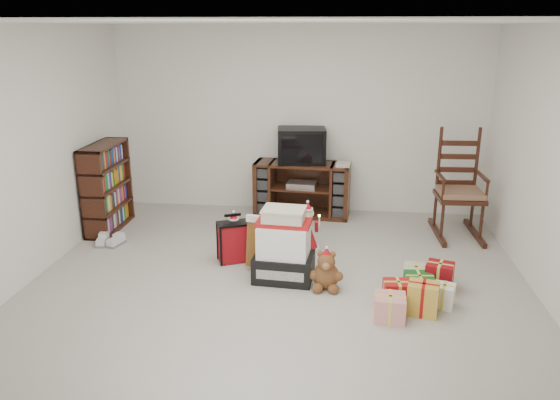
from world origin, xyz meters
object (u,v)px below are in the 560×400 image
object	(u,v)px
teddy_bear	(326,272)
santa_figurine	(307,231)
red_suitcase	(235,242)
mrs_claus_figurine	(234,240)
gift_cluster	(418,289)
rocking_chair	(458,198)
tv_stand	(302,189)
crt_television	(301,145)
sneaker_pair	(109,241)
bookshelf	(107,189)
gift_pile	(284,249)

from	to	relation	value
teddy_bear	santa_figurine	world-z (taller)	santa_figurine
red_suitcase	santa_figurine	world-z (taller)	santa_figurine
santa_figurine	mrs_claus_figurine	distance (m)	0.85
red_suitcase	gift_cluster	xyz separation A→B (m)	(1.87, -0.70, -0.11)
rocking_chair	teddy_bear	world-z (taller)	rocking_chair
tv_stand	red_suitcase	distance (m)	1.77
tv_stand	crt_television	bearing A→B (deg)	131.97
sneaker_pair	rocking_chair	bearing A→B (deg)	11.89
bookshelf	rocking_chair	xyz separation A→B (m)	(4.35, 0.33, -0.06)
santa_figurine	mrs_claus_figurine	xyz separation A→B (m)	(-0.79, -0.33, -0.02)
bookshelf	crt_television	distance (m)	2.56
crt_television	tv_stand	bearing A→B (deg)	-59.18
gift_pile	red_suitcase	distance (m)	0.70
bookshelf	gift_cluster	xyz separation A→B (m)	(3.66, -1.53, -0.41)
gift_cluster	sneaker_pair	bearing A→B (deg)	163.91
bookshelf	rocking_chair	distance (m)	4.36
rocking_chair	gift_cluster	size ratio (longest dim) A/B	1.34
sneaker_pair	crt_television	xyz separation A→B (m)	(2.16, 1.38, 0.91)
gift_cluster	crt_television	distance (m)	2.83
gift_pile	santa_figurine	distance (m)	0.82
tv_stand	gift_cluster	distance (m)	2.68
red_suitcase	sneaker_pair	bearing A→B (deg)	145.63
rocking_chair	santa_figurine	world-z (taller)	rocking_chair
tv_stand	rocking_chair	xyz separation A→B (m)	(1.96, -0.49, 0.10)
mrs_claus_figurine	crt_television	distance (m)	1.86
rocking_chair	red_suitcase	size ratio (longest dim) A/B	2.56
gift_pile	sneaker_pair	world-z (taller)	gift_pile
tv_stand	gift_cluster	size ratio (longest dim) A/B	1.30
tv_stand	gift_pile	xyz separation A→B (m)	(-0.03, -2.04, -0.04)
tv_stand	santa_figurine	distance (m)	1.26
rocking_chair	mrs_claus_figurine	size ratio (longest dim) A/B	2.52
tv_stand	santa_figurine	world-z (taller)	tv_stand
gift_pile	teddy_bear	distance (m)	0.49
teddy_bear	gift_cluster	distance (m)	0.88
tv_stand	crt_television	world-z (taller)	crt_television
bookshelf	mrs_claus_figurine	distance (m)	1.94
santa_figurine	red_suitcase	bearing A→B (deg)	-151.27
crt_television	mrs_claus_figurine	bearing A→B (deg)	-117.61
bookshelf	teddy_bear	bearing A→B (deg)	-26.21
santa_figurine	gift_cluster	distance (m)	1.58
gift_pile	mrs_claus_figurine	bearing A→B (deg)	146.19
rocking_chair	mrs_claus_figurine	world-z (taller)	rocking_chair
teddy_bear	gift_cluster	xyz separation A→B (m)	(0.86, -0.16, -0.05)
bookshelf	sneaker_pair	world-z (taller)	bookshelf
gift_pile	santa_figurine	xyz separation A→B (m)	(0.18, 0.80, -0.10)
teddy_bear	santa_figurine	bearing A→B (deg)	104.57
gift_pile	mrs_claus_figurine	distance (m)	0.77
red_suitcase	santa_figurine	bearing A→B (deg)	5.05
tv_stand	teddy_bear	world-z (taller)	tv_stand
mrs_claus_figurine	sneaker_pair	bearing A→B (deg)	172.47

